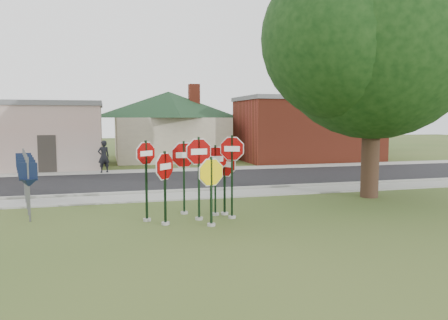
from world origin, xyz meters
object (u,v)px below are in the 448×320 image
object	(u,v)px
oak_tree	(374,35)
pedestrian	(104,156)
stop_sign_center	(199,165)
stop_sign_yellow	(211,183)
stop_sign_left	(165,178)

from	to	relation	value
oak_tree	pedestrian	bearing A→B (deg)	134.52
stop_sign_center	stop_sign_yellow	distance (m)	0.99
stop_sign_center	oak_tree	bearing A→B (deg)	15.75
stop_sign_yellow	oak_tree	size ratio (longest dim) A/B	0.18
pedestrian	oak_tree	bearing A→B (deg)	114.42
stop_sign_left	pedestrian	distance (m)	13.14
oak_tree	stop_sign_left	bearing A→B (deg)	-163.87
stop_sign_left	oak_tree	bearing A→B (deg)	16.13
stop_sign_yellow	oak_tree	bearing A→B (deg)	22.27
stop_sign_left	pedestrian	size ratio (longest dim) A/B	1.26
stop_sign_yellow	stop_sign_left	bearing A→B (deg)	158.76
pedestrian	stop_sign_center	bearing A→B (deg)	82.95
stop_sign_left	oak_tree	size ratio (longest dim) A/B	0.20
stop_sign_center	pedestrian	world-z (taller)	stop_sign_center
stop_sign_yellow	oak_tree	xyz separation A→B (m)	(7.25, 2.97, 5.10)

